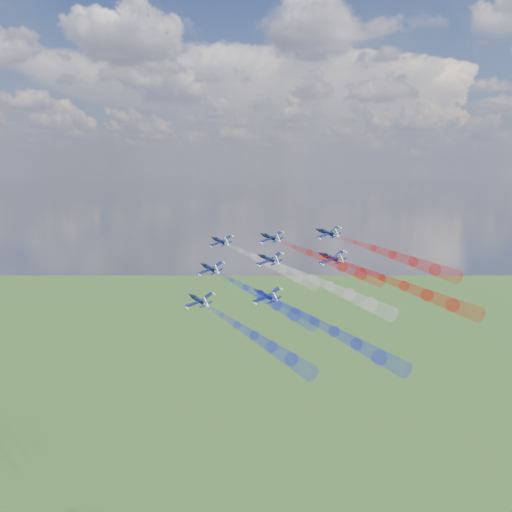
% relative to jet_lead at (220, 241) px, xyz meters
% --- Properties ---
extents(jet_lead, '(13.38, 13.03, 6.79)m').
position_rel_jet_lead_xyz_m(jet_lead, '(0.00, 0.00, 0.00)').
color(jet_lead, black).
extents(trail_lead, '(33.14, 26.80, 9.81)m').
position_rel_jet_lead_xyz_m(trail_lead, '(18.96, -14.26, -3.37)').
color(trail_lead, white).
extents(jet_inner_left, '(13.38, 13.03, 6.79)m').
position_rel_jet_lead_xyz_m(jet_inner_left, '(3.12, -15.62, -5.49)').
color(jet_inner_left, black).
extents(trail_inner_left, '(33.14, 26.80, 9.81)m').
position_rel_jet_lead_xyz_m(trail_inner_left, '(22.08, -29.88, -8.86)').
color(trail_inner_left, '#1B25E6').
extents(jet_inner_right, '(13.38, 13.03, 6.79)m').
position_rel_jet_lead_xyz_m(jet_inner_right, '(15.30, 0.77, 1.58)').
color(jet_inner_right, black).
extents(trail_inner_right, '(33.14, 26.80, 9.81)m').
position_rel_jet_lead_xyz_m(trail_inner_right, '(34.25, -13.49, -1.79)').
color(trail_inner_right, red).
extents(jet_outer_left, '(13.38, 13.03, 6.79)m').
position_rel_jet_lead_xyz_m(jet_outer_left, '(5.99, -29.91, -11.03)').
color(jet_outer_left, black).
extents(trail_outer_left, '(33.14, 26.80, 9.81)m').
position_rel_jet_lead_xyz_m(trail_outer_left, '(24.95, -44.17, -14.40)').
color(trail_outer_left, '#1B25E6').
extents(jet_center_third, '(13.38, 13.03, 6.79)m').
position_rel_jet_lead_xyz_m(jet_center_third, '(19.32, -14.36, -2.41)').
color(jet_center_third, black).
extents(trail_center_third, '(33.14, 26.80, 9.81)m').
position_rel_jet_lead_xyz_m(trail_center_third, '(38.28, -28.62, -5.78)').
color(trail_center_third, white).
extents(jet_outer_right, '(13.38, 13.03, 6.79)m').
position_rel_jet_lead_xyz_m(jet_outer_right, '(32.06, 0.26, 3.52)').
color(jet_outer_right, black).
extents(trail_outer_right, '(33.14, 26.80, 9.81)m').
position_rel_jet_lead_xyz_m(trail_outer_right, '(51.01, -14.00, 0.15)').
color(trail_outer_right, red).
extents(jet_rear_left, '(13.38, 13.03, 6.79)m').
position_rel_jet_lead_xyz_m(jet_rear_left, '(23.08, -28.82, -8.91)').
color(jet_rear_left, black).
extents(trail_rear_left, '(33.14, 26.80, 9.81)m').
position_rel_jet_lead_xyz_m(trail_rear_left, '(42.04, -43.09, -12.28)').
color(trail_rear_left, '#1B25E6').
extents(jet_rear_right, '(13.38, 13.03, 6.79)m').
position_rel_jet_lead_xyz_m(jet_rear_right, '(35.93, -14.20, -1.25)').
color(jet_rear_right, black).
extents(trail_rear_right, '(33.14, 26.80, 9.81)m').
position_rel_jet_lead_xyz_m(trail_rear_right, '(54.89, -28.46, -4.62)').
color(trail_rear_right, red).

